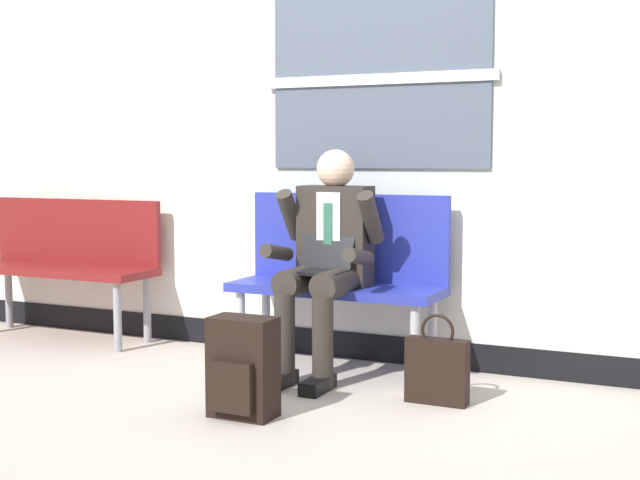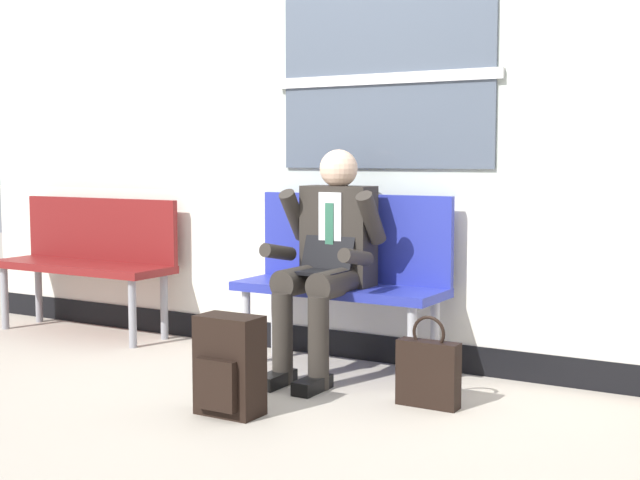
{
  "view_description": "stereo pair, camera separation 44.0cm",
  "coord_description": "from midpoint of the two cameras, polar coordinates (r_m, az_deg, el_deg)",
  "views": [
    {
      "loc": [
        1.95,
        -4.02,
        1.19
      ],
      "look_at": [
        -0.0,
        0.15,
        0.75
      ],
      "focal_mm": 48.77,
      "sensor_mm": 36.0,
      "label": 1
    },
    {
      "loc": [
        2.34,
        -3.82,
        1.19
      ],
      "look_at": [
        -0.0,
        0.15,
        0.75
      ],
      "focal_mm": 48.77,
      "sensor_mm": 36.0,
      "label": 2
    }
  ],
  "objects": [
    {
      "name": "handbag",
      "position": [
        4.25,
        4.74,
        -8.49
      ],
      "size": [
        0.3,
        0.09,
        0.44
      ],
      "color": "black",
      "rests_on": "ground"
    },
    {
      "name": "ground_plane",
      "position": [
        4.62,
        -3.55,
        -9.47
      ],
      "size": [
        18.0,
        18.0,
        0.0
      ],
      "primitive_type": "plane",
      "color": "#B2A899"
    },
    {
      "name": "backpack",
      "position": [
        4.04,
        -8.27,
        -8.38
      ],
      "size": [
        0.3,
        0.21,
        0.46
      ],
      "color": "black",
      "rests_on": "ground"
    },
    {
      "name": "bench_empty",
      "position": [
        6.03,
        -18.36,
        -1.03
      ],
      "size": [
        1.34,
        0.42,
        0.91
      ],
      "color": "maroon",
      "rests_on": "ground"
    },
    {
      "name": "person_seated",
      "position": [
        4.7,
        -2.31,
        -1.06
      ],
      "size": [
        0.57,
        0.7,
        1.23
      ],
      "color": "#2D2823",
      "rests_on": "ground"
    },
    {
      "name": "bench_with_person",
      "position": [
        4.89,
        -1.2,
        -1.93
      ],
      "size": [
        1.2,
        0.42,
        0.98
      ],
      "color": "#28339E",
      "rests_on": "ground"
    },
    {
      "name": "station_wall",
      "position": [
        5.1,
        0.17,
        8.06
      ],
      "size": [
        6.23,
        0.17,
        2.86
      ],
      "color": "beige",
      "rests_on": "ground"
    }
  ]
}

